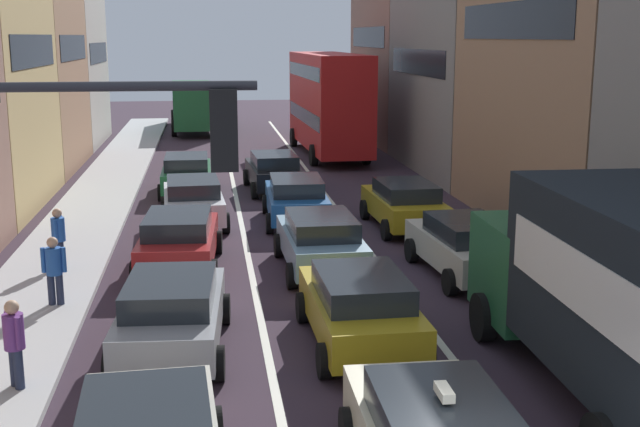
# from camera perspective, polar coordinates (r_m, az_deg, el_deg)

# --- Properties ---
(sidewalk_left) EXTENTS (2.60, 64.00, 0.14)m
(sidewalk_left) POSITION_cam_1_polar(r_m,az_deg,el_deg) (28.43, -15.80, -0.02)
(sidewalk_left) COLOR #B3B3B3
(sidewalk_left) RESTS_ON ground
(lane_stripe_left) EXTENTS (0.16, 60.00, 0.01)m
(lane_stripe_left) POSITION_cam_1_polar(r_m,az_deg,el_deg) (28.18, -5.68, 0.15)
(lane_stripe_left) COLOR silver
(lane_stripe_left) RESTS_ON ground
(lane_stripe_right) EXTENTS (0.16, 60.00, 0.01)m
(lane_stripe_right) POSITION_cam_1_polar(r_m,az_deg,el_deg) (28.51, 1.16, 0.35)
(lane_stripe_right) COLOR silver
(lane_stripe_right) RESTS_ON ground
(building_row_right) EXTENTS (7.20, 43.90, 14.03)m
(building_row_right) POSITION_cam_1_polar(r_m,az_deg,el_deg) (30.79, 16.62, 11.73)
(building_row_right) COLOR #936B5B
(building_row_right) RESTS_ON ground
(traffic_light_pole) EXTENTS (3.58, 0.38, 5.50)m
(traffic_light_pole) POSITION_cam_1_polar(r_m,az_deg,el_deg) (8.86, -18.93, -1.96)
(traffic_light_pole) COLOR #2D2D33
(traffic_light_pole) RESTS_ON ground
(removalist_box_truck) EXTENTS (2.86, 7.76, 3.58)m
(removalist_box_truck) POSITION_cam_1_polar(r_m,az_deg,el_deg) (13.91, 20.02, -4.86)
(removalist_box_truck) COLOR #1E5933
(removalist_box_truck) RESTS_ON ground
(sedan_centre_lane_second) EXTENTS (2.11, 4.33, 1.49)m
(sedan_centre_lane_second) POSITION_cam_1_polar(r_m,az_deg,el_deg) (15.84, 2.80, -6.50)
(sedan_centre_lane_second) COLOR #B29319
(sedan_centre_lane_second) RESTS_ON ground
(wagon_left_lane_second) EXTENTS (2.28, 4.40, 1.49)m
(wagon_left_lane_second) POSITION_cam_1_polar(r_m,az_deg,el_deg) (15.77, -10.28, -6.78)
(wagon_left_lane_second) COLOR gray
(wagon_left_lane_second) RESTS_ON ground
(hatchback_centre_lane_third) EXTENTS (2.12, 4.33, 1.49)m
(hatchback_centre_lane_third) POSITION_cam_1_polar(r_m,az_deg,el_deg) (20.81, 0.04, -1.90)
(hatchback_centre_lane_third) COLOR #759EB7
(hatchback_centre_lane_third) RESTS_ON ground
(sedan_left_lane_third) EXTENTS (2.27, 4.40, 1.49)m
(sedan_left_lane_third) POSITION_cam_1_polar(r_m,az_deg,el_deg) (21.24, -9.82, -1.79)
(sedan_left_lane_third) COLOR #A51E1E
(sedan_left_lane_third) RESTS_ON ground
(coupe_centre_lane_fourth) EXTENTS (2.18, 4.36, 1.49)m
(coupe_centre_lane_fourth) POSITION_cam_1_polar(r_m,az_deg,el_deg) (26.22, -1.67, 1.06)
(coupe_centre_lane_fourth) COLOR #194C8C
(coupe_centre_lane_fourth) RESTS_ON ground
(sedan_left_lane_fourth) EXTENTS (2.24, 4.38, 1.49)m
(sedan_left_lane_fourth) POSITION_cam_1_polar(r_m,az_deg,el_deg) (26.29, -8.84, 0.95)
(sedan_left_lane_fourth) COLOR silver
(sedan_left_lane_fourth) RESTS_ON ground
(sedan_centre_lane_fifth) EXTENTS (2.24, 4.38, 1.49)m
(sedan_centre_lane_fifth) POSITION_cam_1_polar(r_m,az_deg,el_deg) (31.63, -3.23, 2.98)
(sedan_centre_lane_fifth) COLOR black
(sedan_centre_lane_fifth) RESTS_ON ground
(sedan_left_lane_fifth) EXTENTS (2.06, 4.30, 1.49)m
(sedan_left_lane_fifth) POSITION_cam_1_polar(r_m,az_deg,el_deg) (31.51, -9.26, 2.80)
(sedan_left_lane_fifth) COLOR #19592D
(sedan_left_lane_fifth) RESTS_ON ground
(sedan_right_lane_behind_truck) EXTENTS (2.28, 4.40, 1.49)m
(sedan_right_lane_behind_truck) POSITION_cam_1_polar(r_m,az_deg,el_deg) (20.68, 10.15, -2.19)
(sedan_right_lane_behind_truck) COLOR beige
(sedan_right_lane_behind_truck) RESTS_ON ground
(wagon_right_lane_far) EXTENTS (2.16, 4.35, 1.49)m
(wagon_right_lane_far) POSITION_cam_1_polar(r_m,az_deg,el_deg) (25.55, 5.91, 0.70)
(wagon_right_lane_far) COLOR #B29319
(wagon_right_lane_far) RESTS_ON ground
(bus_mid_queue_primary) EXTENTS (3.01, 10.56, 5.06)m
(bus_mid_queue_primary) POSITION_cam_1_polar(r_m,az_deg,el_deg) (40.95, 0.59, 7.98)
(bus_mid_queue_primary) COLOR #B21919
(bus_mid_queue_primary) RESTS_ON ground
(bus_far_queue_secondary) EXTENTS (3.11, 10.59, 2.90)m
(bus_far_queue_secondary) POSITION_cam_1_polar(r_m,az_deg,el_deg) (52.93, -8.85, 7.65)
(bus_far_queue_secondary) COLOR #1E6033
(bus_far_queue_secondary) RESTS_ON ground
(pedestrian_near_kerb) EXTENTS (0.54, 0.34, 1.66)m
(pedestrian_near_kerb) POSITION_cam_1_polar(r_m,az_deg,el_deg) (18.69, -18.05, -3.70)
(pedestrian_near_kerb) COLOR #262D47
(pedestrian_near_kerb) RESTS_ON ground
(pedestrian_mid_sidewalk) EXTENTS (0.35, 0.46, 1.66)m
(pedestrian_mid_sidewalk) POSITION_cam_1_polar(r_m,az_deg,el_deg) (14.59, -20.54, -8.36)
(pedestrian_mid_sidewalk) COLOR #262D47
(pedestrian_mid_sidewalk) RESTS_ON ground
(pedestrian_far_sidewalk) EXTENTS (0.34, 0.53, 1.66)m
(pedestrian_far_sidewalk) POSITION_cam_1_polar(r_m,az_deg,el_deg) (21.68, -17.77, -1.51)
(pedestrian_far_sidewalk) COLOR #262D47
(pedestrian_far_sidewalk) RESTS_ON ground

